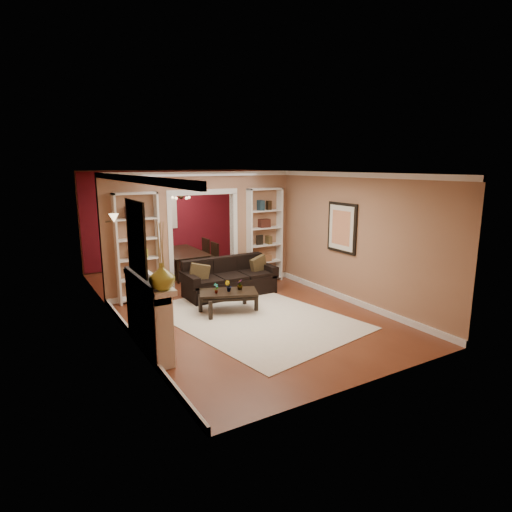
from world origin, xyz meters
TOP-DOWN VIEW (x-y plane):
  - floor at (0.00, 0.00)m, footprint 8.00×8.00m
  - ceiling at (0.00, 0.00)m, footprint 8.00×8.00m
  - wall_back at (0.00, 4.00)m, footprint 8.00×0.00m
  - wall_front at (0.00, -4.00)m, footprint 8.00×0.00m
  - wall_left at (-2.25, 0.00)m, footprint 0.00×8.00m
  - wall_right at (2.25, 0.00)m, footprint 0.00×8.00m
  - partition_wall at (0.00, 1.20)m, footprint 4.50×0.15m
  - red_back_panel at (0.00, 3.97)m, footprint 4.44×0.04m
  - dining_window at (0.00, 3.93)m, footprint 0.78×0.03m
  - area_rug at (0.01, -1.10)m, footprint 3.36×4.24m
  - sofa at (0.30, 0.45)m, footprint 2.07×0.89m
  - pillow_left at (-0.44, 0.43)m, footprint 0.42×0.22m
  - pillow_right at (1.03, 0.43)m, footprint 0.42×0.22m
  - coffee_table at (-0.25, -0.56)m, footprint 1.26×0.98m
  - plant_left at (-0.51, -0.56)m, footprint 0.13×0.11m
  - plant_center at (-0.25, -0.56)m, footprint 0.15×0.15m
  - plant_right at (0.01, -0.56)m, footprint 0.15×0.15m
  - bookshelf_left at (-1.55, 1.03)m, footprint 0.90×0.30m
  - bookshelf_right at (1.55, 1.03)m, footprint 0.90×0.30m
  - fireplace at (-2.09, -1.50)m, footprint 0.32×1.70m
  - vase at (-2.09, -2.20)m, footprint 0.44×0.44m
  - mirror at (-2.23, -1.50)m, footprint 0.03×0.95m
  - wall_sconce at (-2.15, 0.55)m, footprint 0.18×0.18m
  - framed_art at (2.21, -1.00)m, footprint 0.04×0.85m
  - dining_table at (0.07, 2.69)m, footprint 1.78×0.99m
  - dining_chair_nw at (-0.48, 2.39)m, footprint 0.54×0.54m
  - dining_chair_ne at (0.62, 2.39)m, footprint 0.46×0.46m
  - dining_chair_sw at (-0.48, 2.99)m, footprint 0.54×0.54m
  - dining_chair_se at (0.62, 2.99)m, footprint 0.55×0.55m
  - chandelier at (0.00, 2.70)m, footprint 0.50×0.50m

SIDE VIEW (x-z plane):
  - floor at x=0.00m, z-range 0.00..0.00m
  - area_rug at x=0.01m, z-range 0.00..0.01m
  - coffee_table at x=-0.25m, z-range 0.00..0.42m
  - dining_table at x=0.07m, z-range 0.00..0.63m
  - sofa at x=0.30m, z-range 0.00..0.81m
  - dining_chair_ne at x=0.62m, z-range 0.00..0.85m
  - dining_chair_se at x=0.62m, z-range 0.00..0.88m
  - dining_chair_nw at x=-0.48m, z-range 0.00..0.90m
  - dining_chair_sw at x=-0.48m, z-range 0.00..0.91m
  - plant_right at x=0.01m, z-range 0.42..0.62m
  - plant_left at x=-0.51m, z-range 0.42..0.63m
  - plant_center at x=-0.25m, z-range 0.42..0.63m
  - fireplace at x=-2.09m, z-range 0.00..1.16m
  - pillow_right at x=1.03m, z-range 0.39..0.80m
  - pillow_left at x=-0.44m, z-range 0.39..0.80m
  - bookshelf_left at x=-1.55m, z-range 0.00..2.30m
  - bookshelf_right at x=1.55m, z-range 0.00..2.30m
  - red_back_panel at x=0.00m, z-range 0.00..2.64m
  - vase at x=-2.09m, z-range 1.16..1.53m
  - wall_back at x=0.00m, z-range -2.65..5.35m
  - wall_front at x=0.00m, z-range -2.65..5.35m
  - wall_left at x=-2.25m, z-range -2.65..5.35m
  - wall_right at x=2.25m, z-range -2.65..5.35m
  - partition_wall at x=0.00m, z-range 0.00..2.70m
  - dining_window at x=0.00m, z-range 1.06..2.04m
  - framed_art at x=2.21m, z-range 1.02..2.08m
  - mirror at x=-2.23m, z-range 1.25..2.35m
  - wall_sconce at x=-2.15m, z-range 1.72..1.94m
  - chandelier at x=0.00m, z-range 1.87..2.17m
  - ceiling at x=0.00m, z-range 2.70..2.70m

